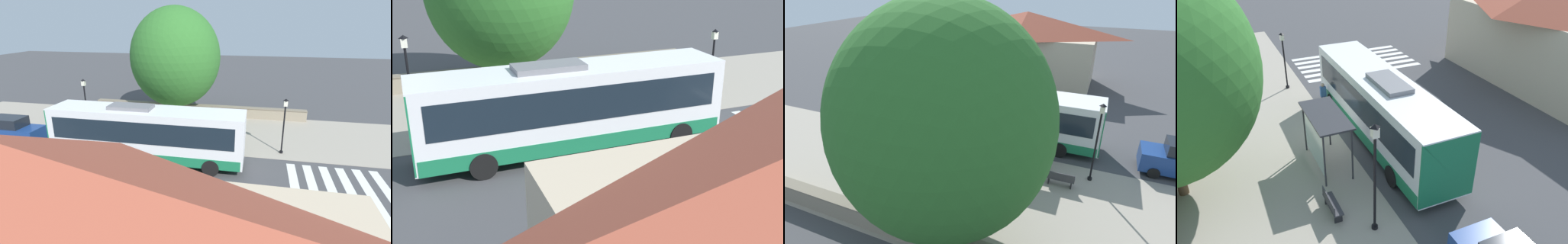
% 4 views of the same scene
% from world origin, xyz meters
% --- Properties ---
extents(ground_plane, '(120.00, 120.00, 0.00)m').
position_xyz_m(ground_plane, '(0.00, 0.00, 0.00)').
color(ground_plane, '#424244').
rests_on(ground_plane, ground).
extents(sidewalk_plaza, '(9.00, 44.00, 0.02)m').
position_xyz_m(sidewalk_plaza, '(-4.50, 0.00, 0.01)').
color(sidewalk_plaza, '#9E9384').
rests_on(sidewalk_plaza, ground).
extents(crosswalk_stripes, '(9.00, 5.25, 0.01)m').
position_xyz_m(crosswalk_stripes, '(5.00, 10.29, 0.00)').
color(crosswalk_stripes, silver).
rests_on(crosswalk_stripes, ground).
extents(stone_wall, '(0.60, 20.00, 1.01)m').
position_xyz_m(stone_wall, '(-8.55, 0.00, 0.51)').
color(stone_wall, gray).
rests_on(stone_wall, ground).
extents(bus, '(2.62, 12.17, 3.66)m').
position_xyz_m(bus, '(1.85, -1.07, 1.89)').
color(bus, white).
rests_on(bus, ground).
extents(bus_shelter, '(1.55, 3.43, 2.66)m').
position_xyz_m(bus_shelter, '(-1.51, -2.13, 2.18)').
color(bus_shelter, '#2D2D33').
rests_on(bus_shelter, ground).
extents(pedestrian, '(0.34, 0.22, 1.58)m').
position_xyz_m(pedestrian, '(0.29, 3.65, 0.92)').
color(pedestrian, '#2D3347').
rests_on(pedestrian, ground).
extents(bench, '(0.40, 1.48, 0.88)m').
position_xyz_m(bench, '(-2.29, -5.40, 0.47)').
color(bench, '#333338').
rests_on(bench, ground).
extents(street_lamp_near, '(0.28, 0.28, 4.55)m').
position_xyz_m(street_lamp_near, '(-1.10, -6.86, 2.69)').
color(street_lamp_near, black).
rests_on(street_lamp_near, ground).
extents(street_lamp_far, '(0.28, 0.28, 3.82)m').
position_xyz_m(street_lamp_far, '(-1.07, 7.43, 2.28)').
color(street_lamp_far, black).
rests_on(street_lamp_far, ground).
extents(shade_tree, '(7.91, 7.91, 9.82)m').
position_xyz_m(shade_tree, '(-7.63, -1.68, 5.46)').
color(shade_tree, brown).
rests_on(shade_tree, ground).
extents(parked_car_behind_bus, '(1.85, 4.55, 2.07)m').
position_xyz_m(parked_car_behind_bus, '(1.29, -11.58, 1.00)').
color(parked_car_behind_bus, navy).
rests_on(parked_car_behind_bus, ground).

